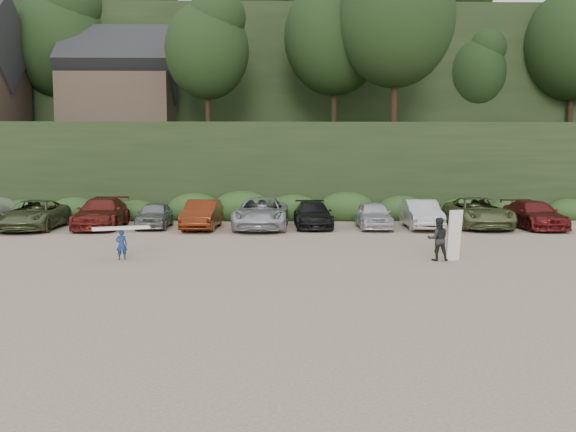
{
  "coord_description": "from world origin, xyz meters",
  "views": [
    {
      "loc": [
        -0.04,
        -19.68,
        3.39
      ],
      "look_at": [
        0.36,
        3.0,
        1.3
      ],
      "focal_mm": 35.0,
      "sensor_mm": 36.0,
      "label": 1
    }
  ],
  "objects": [
    {
      "name": "ground",
      "position": [
        0.0,
        0.0,
        0.0
      ],
      "size": [
        120.0,
        120.0,
        0.0
      ],
      "primitive_type": "plane",
      "color": "tan",
      "rests_on": "ground"
    },
    {
      "name": "parked_cars",
      "position": [
        -1.89,
        9.92,
        0.77
      ],
      "size": [
        33.87,
        6.29,
        1.64
      ],
      "color": "#A6A5AA",
      "rests_on": "ground"
    },
    {
      "name": "adult_surfer",
      "position": [
        5.65,
        -0.18,
        0.78
      ],
      "size": [
        1.23,
        0.63,
        1.8
      ],
      "color": "black",
      "rests_on": "ground"
    },
    {
      "name": "hillside_backdrop",
      "position": [
        -0.26,
        35.93,
        11.22
      ],
      "size": [
        90.0,
        41.5,
        28.0
      ],
      "color": "black",
      "rests_on": "ground"
    },
    {
      "name": "child_surfer",
      "position": [
        -5.63,
        0.2,
        0.8
      ],
      "size": [
        2.03,
        1.2,
        1.18
      ],
      "color": "navy",
      "rests_on": "ground"
    }
  ]
}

